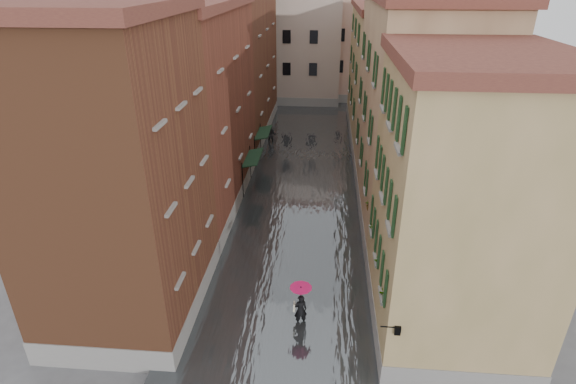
% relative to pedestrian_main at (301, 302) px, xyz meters
% --- Properties ---
extents(ground, '(120.00, 120.00, 0.00)m').
position_rel_pedestrian_main_xyz_m(ground, '(-0.76, 2.73, -1.27)').
color(ground, '#4F4F51').
rests_on(ground, ground).
extents(floodwater, '(10.00, 60.00, 0.20)m').
position_rel_pedestrian_main_xyz_m(floodwater, '(-0.76, 15.73, -1.17)').
color(floodwater, '#424649').
rests_on(floodwater, ground).
extents(building_left_near, '(6.00, 8.00, 13.00)m').
position_rel_pedestrian_main_xyz_m(building_left_near, '(-7.76, 0.73, 5.23)').
color(building_left_near, brown).
rests_on(building_left_near, ground).
extents(building_left_mid, '(6.00, 14.00, 12.50)m').
position_rel_pedestrian_main_xyz_m(building_left_mid, '(-7.76, 11.73, 4.98)').
color(building_left_mid, brown).
rests_on(building_left_mid, ground).
extents(building_left_far, '(6.00, 16.00, 14.00)m').
position_rel_pedestrian_main_xyz_m(building_left_far, '(-7.76, 26.73, 5.73)').
color(building_left_far, brown).
rests_on(building_left_far, ground).
extents(building_right_near, '(6.00, 8.00, 11.50)m').
position_rel_pedestrian_main_xyz_m(building_right_near, '(6.24, 0.73, 4.48)').
color(building_right_near, olive).
rests_on(building_right_near, ground).
extents(building_right_mid, '(6.00, 14.00, 13.00)m').
position_rel_pedestrian_main_xyz_m(building_right_mid, '(6.24, 11.73, 5.23)').
color(building_right_mid, tan).
rests_on(building_right_mid, ground).
extents(building_right_far, '(6.00, 16.00, 11.50)m').
position_rel_pedestrian_main_xyz_m(building_right_far, '(6.24, 26.73, 4.48)').
color(building_right_far, olive).
rests_on(building_right_far, ground).
extents(building_end_cream, '(12.00, 9.00, 13.00)m').
position_rel_pedestrian_main_xyz_m(building_end_cream, '(-3.76, 40.73, 5.23)').
color(building_end_cream, '#B5A08F').
rests_on(building_end_cream, ground).
extents(building_end_pink, '(10.00, 9.00, 12.00)m').
position_rel_pedestrian_main_xyz_m(building_end_pink, '(5.24, 42.73, 4.73)').
color(building_end_pink, tan).
rests_on(building_end_pink, ground).
extents(awning_near, '(1.09, 3.40, 2.80)m').
position_rel_pedestrian_main_xyz_m(awning_near, '(-4.24, 13.73, 1.20)').
color(awning_near, black).
rests_on(awning_near, ground).
extents(awning_far, '(1.09, 3.34, 2.80)m').
position_rel_pedestrian_main_xyz_m(awning_far, '(-4.24, 19.29, 1.20)').
color(awning_far, black).
rests_on(awning_far, ground).
extents(wall_lantern, '(0.71, 0.22, 0.35)m').
position_rel_pedestrian_main_xyz_m(wall_lantern, '(3.57, -3.27, 1.73)').
color(wall_lantern, black).
rests_on(wall_lantern, ground).
extents(window_planters, '(0.59, 8.32, 0.84)m').
position_rel_pedestrian_main_xyz_m(window_planters, '(3.36, 1.99, 2.24)').
color(window_planters, olive).
rests_on(window_planters, ground).
extents(pedestrian_main, '(0.99, 0.99, 2.06)m').
position_rel_pedestrian_main_xyz_m(pedestrian_main, '(0.00, 0.00, 0.00)').
color(pedestrian_main, black).
rests_on(pedestrian_main, ground).
extents(pedestrian_far, '(0.96, 0.79, 1.85)m').
position_rel_pedestrian_main_xyz_m(pedestrian_far, '(-4.08, 23.48, -0.35)').
color(pedestrian_far, black).
rests_on(pedestrian_far, ground).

